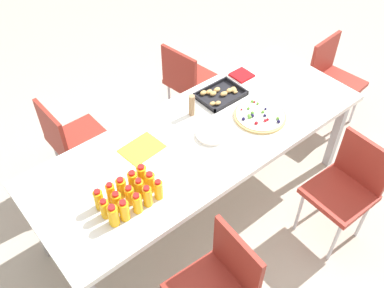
% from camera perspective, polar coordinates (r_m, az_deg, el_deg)
% --- Properties ---
extents(ground_plane, '(12.00, 12.00, 0.00)m').
position_cam_1_polar(ground_plane, '(3.43, 1.23, -7.98)').
color(ground_plane, '#B2A899').
extents(party_table, '(2.42, 0.90, 0.75)m').
position_cam_1_polar(party_table, '(2.91, 1.44, 0.36)').
color(party_table, white).
rests_on(party_table, ground_plane).
extents(chair_near_left, '(0.43, 0.43, 0.83)m').
position_cam_1_polar(chair_near_left, '(2.50, 3.66, -18.08)').
color(chair_near_left, maroon).
rests_on(chair_near_left, ground_plane).
extents(chair_far_left, '(0.41, 0.41, 0.83)m').
position_cam_1_polar(chair_far_left, '(3.33, -15.95, 0.73)').
color(chair_far_left, maroon).
rests_on(chair_far_left, ground_plane).
extents(chair_near_right, '(0.41, 0.41, 0.83)m').
position_cam_1_polar(chair_near_right, '(3.08, 20.13, -5.14)').
color(chair_near_right, maroon).
rests_on(chair_near_right, ground_plane).
extents(chair_end, '(0.43, 0.43, 0.83)m').
position_cam_1_polar(chair_end, '(4.02, 18.23, 8.66)').
color(chair_end, maroon).
rests_on(chair_end, ground_plane).
extents(chair_far_right, '(0.45, 0.45, 0.83)m').
position_cam_1_polar(chair_far_right, '(3.78, -0.49, 8.68)').
color(chair_far_right, maroon).
rests_on(chair_far_right, ground_plane).
extents(juice_bottle_0, '(0.06, 0.06, 0.15)m').
position_cam_1_polar(juice_bottle_0, '(2.38, -10.52, -9.43)').
color(juice_bottle_0, '#F9AF14').
rests_on(juice_bottle_0, party_table).
extents(juice_bottle_1, '(0.06, 0.06, 0.15)m').
position_cam_1_polar(juice_bottle_1, '(2.39, -9.10, -8.80)').
color(juice_bottle_1, '#F9AC14').
rests_on(juice_bottle_1, party_table).
extents(juice_bottle_2, '(0.06, 0.06, 0.14)m').
position_cam_1_polar(juice_bottle_2, '(2.41, -7.37, -7.90)').
color(juice_bottle_2, '#F9AF14').
rests_on(juice_bottle_2, party_table).
extents(juice_bottle_3, '(0.05, 0.05, 0.15)m').
position_cam_1_polar(juice_bottle_3, '(2.43, -6.01, -6.99)').
color(juice_bottle_3, '#FAAC14').
rests_on(juice_bottle_3, party_table).
extents(juice_bottle_4, '(0.05, 0.05, 0.14)m').
position_cam_1_polar(juice_bottle_4, '(2.46, -4.53, -6.12)').
color(juice_bottle_4, '#FAAC14').
rests_on(juice_bottle_4, party_table).
extents(juice_bottle_5, '(0.05, 0.05, 0.14)m').
position_cam_1_polar(juice_bottle_5, '(2.42, -11.63, -8.51)').
color(juice_bottle_5, '#FAAE14').
rests_on(juice_bottle_5, party_table).
extents(juice_bottle_6, '(0.06, 0.06, 0.14)m').
position_cam_1_polar(juice_bottle_6, '(2.43, -10.04, -7.67)').
color(juice_bottle_6, '#FAAB14').
rests_on(juice_bottle_6, party_table).
extents(juice_bottle_7, '(0.06, 0.06, 0.14)m').
position_cam_1_polar(juice_bottle_7, '(2.46, -8.37, -6.84)').
color(juice_bottle_7, '#F9AE14').
rests_on(juice_bottle_7, party_table).
extents(juice_bottle_8, '(0.05, 0.05, 0.15)m').
position_cam_1_polar(juice_bottle_8, '(2.47, -7.07, -6.00)').
color(juice_bottle_8, '#F9AF14').
rests_on(juice_bottle_8, party_table).
extents(juice_bottle_9, '(0.06, 0.06, 0.14)m').
position_cam_1_polar(juice_bottle_9, '(2.50, -5.63, -5.12)').
color(juice_bottle_9, '#F8AE14').
rests_on(juice_bottle_9, party_table).
extents(juice_bottle_10, '(0.05, 0.05, 0.15)m').
position_cam_1_polar(juice_bottle_10, '(2.46, -12.39, -7.31)').
color(juice_bottle_10, '#F8AF14').
rests_on(juice_bottle_10, party_table).
extents(juice_bottle_11, '(0.05, 0.05, 0.14)m').
position_cam_1_polar(juice_bottle_11, '(2.48, -10.84, -6.45)').
color(juice_bottle_11, '#FAAD14').
rests_on(juice_bottle_11, party_table).
extents(juice_bottle_12, '(0.06, 0.06, 0.14)m').
position_cam_1_polar(juice_bottle_12, '(2.50, -9.45, -5.78)').
color(juice_bottle_12, '#F9AD14').
rests_on(juice_bottle_12, party_table).
extents(juice_bottle_13, '(0.06, 0.06, 0.14)m').
position_cam_1_polar(juice_bottle_13, '(2.52, -7.94, -4.94)').
color(juice_bottle_13, '#F9AF14').
rests_on(juice_bottle_13, party_table).
extents(juice_bottle_14, '(0.06, 0.06, 0.15)m').
position_cam_1_polar(juice_bottle_14, '(2.54, -6.74, -4.13)').
color(juice_bottle_14, '#FAAC14').
rests_on(juice_bottle_14, party_table).
extents(fruit_pizza, '(0.37, 0.37, 0.05)m').
position_cam_1_polar(fruit_pizza, '(3.03, 9.09, 3.76)').
color(fruit_pizza, tan).
rests_on(fruit_pizza, party_table).
extents(snack_tray, '(0.34, 0.25, 0.04)m').
position_cam_1_polar(snack_tray, '(3.18, 3.81, 6.66)').
color(snack_tray, black).
rests_on(snack_tray, party_table).
extents(plate_stack, '(0.21, 0.21, 0.02)m').
position_cam_1_polar(plate_stack, '(2.85, 2.63, 1.27)').
color(plate_stack, silver).
rests_on(plate_stack, party_table).
extents(napkin_stack, '(0.15, 0.15, 0.02)m').
position_cam_1_polar(napkin_stack, '(3.40, 6.69, 9.17)').
color(napkin_stack, red).
rests_on(napkin_stack, party_table).
extents(cardboard_tube, '(0.04, 0.04, 0.16)m').
position_cam_1_polar(cardboard_tube, '(2.97, -0.03, 5.22)').
color(cardboard_tube, '#9E7A56').
rests_on(cardboard_tube, party_table).
extents(paper_folder, '(0.28, 0.22, 0.01)m').
position_cam_1_polar(paper_folder, '(2.79, -6.75, -0.62)').
color(paper_folder, yellow).
rests_on(paper_folder, party_table).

